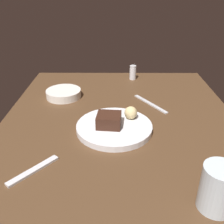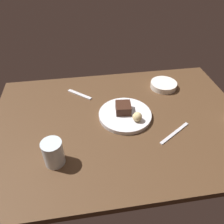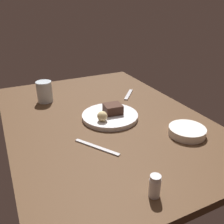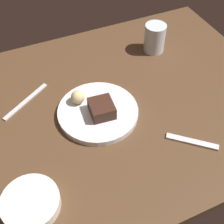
# 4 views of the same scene
# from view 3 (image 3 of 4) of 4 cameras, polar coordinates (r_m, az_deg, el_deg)

# --- Properties ---
(dining_table) EXTENTS (1.20, 0.84, 0.03)m
(dining_table) POSITION_cam_3_polar(r_m,az_deg,el_deg) (1.14, -2.02, -1.79)
(dining_table) COLOR #4C331E
(dining_table) RESTS_ON ground
(dessert_plate) EXTENTS (0.25, 0.25, 0.02)m
(dessert_plate) POSITION_cam_3_polar(r_m,az_deg,el_deg) (1.11, -0.47, -0.96)
(dessert_plate) COLOR silver
(dessert_plate) RESTS_ON dining_table
(chocolate_cake_slice) EXTENTS (0.08, 0.08, 0.04)m
(chocolate_cake_slice) POSITION_cam_3_polar(r_m,az_deg,el_deg) (1.11, 0.21, 0.75)
(chocolate_cake_slice) COLOR #381E14
(chocolate_cake_slice) RESTS_ON dessert_plate
(bread_roll) EXTENTS (0.04, 0.04, 0.04)m
(bread_roll) POSITION_cam_3_polar(r_m,az_deg,el_deg) (1.04, -2.24, -0.97)
(bread_roll) COLOR #DBC184
(bread_roll) RESTS_ON dessert_plate
(salt_shaker) EXTENTS (0.03, 0.03, 0.07)m
(salt_shaker) POSITION_cam_3_polar(r_m,az_deg,el_deg) (0.71, 9.82, -16.45)
(salt_shaker) COLOR silver
(salt_shaker) RESTS_ON dining_table
(water_glass) EXTENTS (0.08, 0.08, 0.11)m
(water_glass) POSITION_cam_3_polar(r_m,az_deg,el_deg) (1.32, -15.27, 4.53)
(water_glass) COLOR silver
(water_glass) RESTS_ON dining_table
(side_bowl) EXTENTS (0.15, 0.15, 0.03)m
(side_bowl) POSITION_cam_3_polar(r_m,az_deg,el_deg) (1.03, 16.88, -4.26)
(side_bowl) COLOR white
(side_bowl) RESTS_ON dining_table
(dessert_spoon) EXTENTS (0.13, 0.11, 0.01)m
(dessert_spoon) POSITION_cam_3_polar(r_m,az_deg,el_deg) (1.37, 3.83, 4.01)
(dessert_spoon) COLOR silver
(dessert_spoon) RESTS_ON dining_table
(butter_knife) EXTENTS (0.17, 0.11, 0.01)m
(butter_knife) POSITION_cam_3_polar(r_m,az_deg,el_deg) (0.91, -3.51, -8.09)
(butter_knife) COLOR silver
(butter_knife) RESTS_ON dining_table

